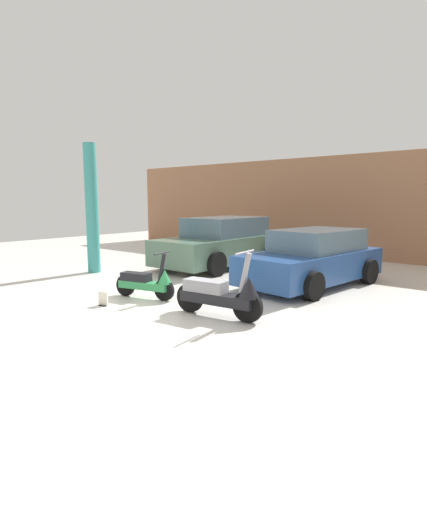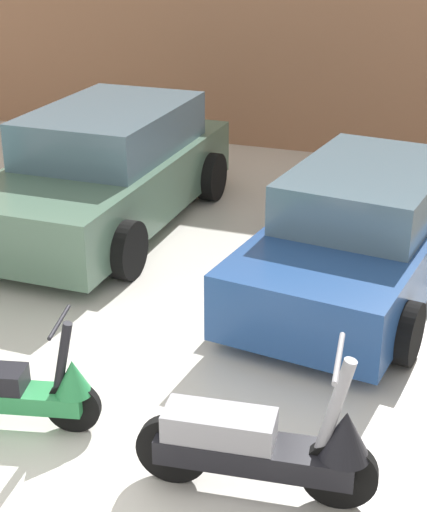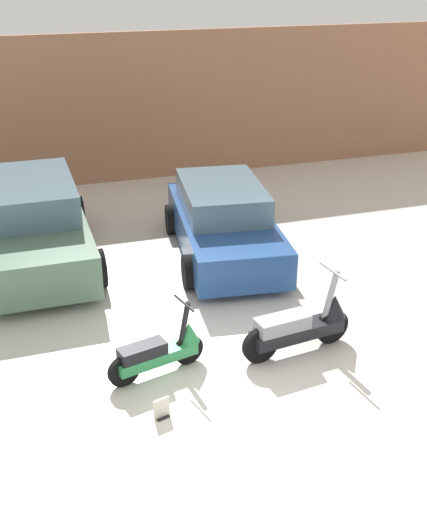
{
  "view_description": "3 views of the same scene",
  "coord_description": "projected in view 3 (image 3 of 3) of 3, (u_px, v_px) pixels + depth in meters",
  "views": [
    {
      "loc": [
        5.06,
        -4.27,
        1.92
      ],
      "look_at": [
        -0.41,
        2.33,
        0.72
      ],
      "focal_mm": 28.0,
      "sensor_mm": 36.0,
      "label": 1
    },
    {
      "loc": [
        2.21,
        -3.32,
        3.62
      ],
      "look_at": [
        0.01,
        2.68,
        0.76
      ],
      "focal_mm": 55.0,
      "sensor_mm": 36.0,
      "label": 2
    },
    {
      "loc": [
        -2.31,
        -5.97,
        4.91
      ],
      "look_at": [
        0.3,
        2.14,
        0.9
      ],
      "focal_mm": 45.0,
      "sensor_mm": 36.0,
      "label": 3
    }
  ],
  "objects": [
    {
      "name": "car_rear_left",
      "position": [
        32.0,
        224.0,
        11.12
      ],
      "size": [
        2.04,
        4.19,
        1.42
      ],
      "rotation": [
        0.0,
        0.0,
        -1.57
      ],
      "color": "#51705B",
      "rests_on": "ground_plane"
    },
    {
      "name": "scooter_front_left",
      "position": [
        161.0,
        351.0,
        8.19
      ],
      "size": [
        1.32,
        0.59,
        0.94
      ],
      "rotation": [
        0.0,
        0.0,
        0.24
      ],
      "color": "black",
      "rests_on": "ground_plane"
    },
    {
      "name": "scooter_front_right",
      "position": [
        302.0,
        325.0,
        8.62
      ],
      "size": [
        1.62,
        0.59,
        1.14
      ],
      "rotation": [
        0.0,
        0.0,
        0.12
      ],
      "color": "black",
      "rests_on": "ground_plane"
    },
    {
      "name": "ground_plane",
      "position": [
        244.0,
        396.0,
        7.87
      ],
      "size": [
        28.0,
        28.0,
        0.0
      ],
      "primitive_type": "plane",
      "color": "silver"
    },
    {
      "name": "placard_near_left_scooter",
      "position": [
        162.0,
        409.0,
        7.47
      ],
      "size": [
        0.2,
        0.16,
        0.26
      ],
      "rotation": [
        0.0,
        0.0,
        0.26
      ],
      "color": "black",
      "rests_on": "ground_plane"
    },
    {
      "name": "car_rear_center",
      "position": [
        224.0,
        222.0,
        11.4
      ],
      "size": [
        2.16,
        3.89,
        1.27
      ],
      "rotation": [
        0.0,
        0.0,
        -1.7
      ],
      "color": "navy",
      "rests_on": "ground_plane"
    },
    {
      "name": "wall_back",
      "position": [
        113.0,
        110.0,
        14.67
      ],
      "size": [
        19.6,
        0.12,
        3.39
      ],
      "primitive_type": "cube",
      "color": "#9E6B4C",
      "rests_on": "ground_plane"
    }
  ]
}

